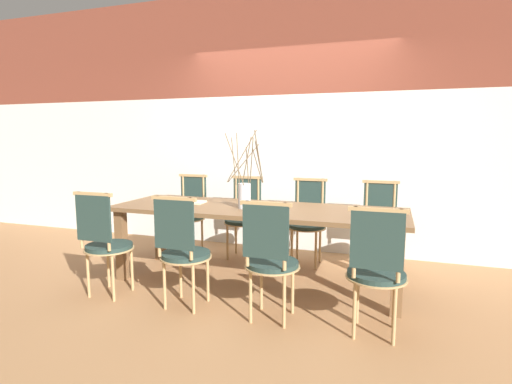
# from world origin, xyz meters

# --- Properties ---
(ground_plane) EXTENTS (16.00, 16.00, 0.00)m
(ground_plane) POSITION_xyz_m (0.00, 0.00, 0.00)
(ground_plane) COLOR #9E7047
(wall_rear) EXTENTS (12.00, 0.06, 3.20)m
(wall_rear) POSITION_xyz_m (0.00, 1.29, 1.60)
(wall_rear) COLOR silver
(wall_rear) RESTS_ON ground_plane
(dining_table) EXTENTS (2.80, 0.91, 0.74)m
(dining_table) POSITION_xyz_m (0.00, 0.00, 0.65)
(dining_table) COLOR brown
(dining_table) RESTS_ON ground_plane
(chair_near_leftend) EXTENTS (0.43, 0.43, 0.95)m
(chair_near_leftend) POSITION_xyz_m (-1.15, -0.76, 0.51)
(chair_near_leftend) COLOR #233833
(chair_near_leftend) RESTS_ON ground_plane
(chair_near_left) EXTENTS (0.43, 0.43, 0.95)m
(chair_near_left) POSITION_xyz_m (-0.38, -0.76, 0.51)
(chair_near_left) COLOR #233833
(chair_near_left) RESTS_ON ground_plane
(chair_near_center) EXTENTS (0.43, 0.43, 0.95)m
(chair_near_center) POSITION_xyz_m (0.37, -0.76, 0.51)
(chair_near_center) COLOR #233833
(chair_near_center) RESTS_ON ground_plane
(chair_near_right) EXTENTS (0.43, 0.43, 0.95)m
(chair_near_right) POSITION_xyz_m (1.14, -0.76, 0.51)
(chair_near_right) COLOR #233833
(chair_near_right) RESTS_ON ground_plane
(chair_far_leftend) EXTENTS (0.43, 0.43, 0.95)m
(chair_far_leftend) POSITION_xyz_m (-1.13, 0.76, 0.51)
(chair_far_leftend) COLOR #233833
(chair_far_leftend) RESTS_ON ground_plane
(chair_far_left) EXTENTS (0.43, 0.43, 0.95)m
(chair_far_left) POSITION_xyz_m (-0.41, 0.76, 0.51)
(chair_far_left) COLOR #233833
(chair_far_left) RESTS_ON ground_plane
(chair_far_center) EXTENTS (0.43, 0.43, 0.95)m
(chair_far_center) POSITION_xyz_m (0.35, 0.76, 0.51)
(chair_far_center) COLOR #233833
(chair_far_center) RESTS_ON ground_plane
(chair_far_right) EXTENTS (0.43, 0.43, 0.95)m
(chair_far_right) POSITION_xyz_m (1.11, 0.76, 0.51)
(chair_far_right) COLOR #233833
(chair_far_right) RESTS_ON ground_plane
(vase_centerpiece) EXTENTS (0.36, 0.37, 0.74)m
(vase_centerpiece) POSITION_xyz_m (-0.09, -0.07, 0.89)
(vase_centerpiece) COLOR silver
(vase_centerpiece) RESTS_ON dining_table
(book_stack) EXTENTS (0.25, 0.19, 0.02)m
(book_stack) POSITION_xyz_m (-0.70, 0.05, 0.75)
(book_stack) COLOR beige
(book_stack) RESTS_ON dining_table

